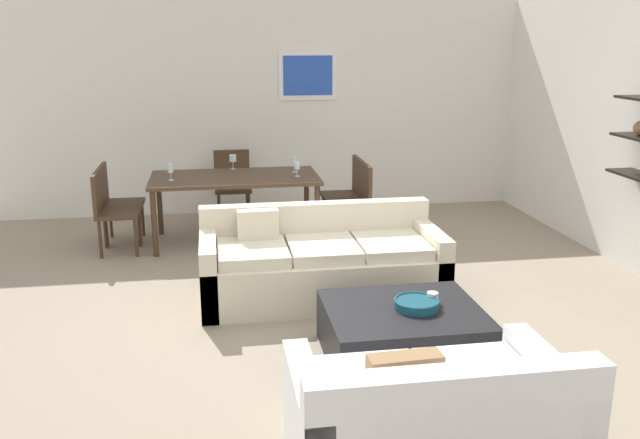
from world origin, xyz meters
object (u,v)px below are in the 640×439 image
Objects in this scene: wine_glass_left_near at (170,169)px; dining_chair_head at (232,181)px; loveseat_white at (431,424)px; dining_table at (235,182)px; decorative_bowl at (417,303)px; wine_glass_right_far at (294,161)px; dining_chair_left_near at (110,207)px; dining_chair_right_near at (356,198)px; candle_jar at (432,298)px; dining_chair_right_far at (348,189)px; coffee_table at (403,333)px; wine_glass_right_near at (297,166)px; sofa_beige at (321,265)px; dining_chair_left_far at (115,198)px; wine_glass_head at (233,159)px.

dining_chair_head is at bearing 55.76° from wine_glass_left_near.
loveseat_white is 4.49m from dining_table.
decorative_bowl is 3.27m from wine_glass_right_far.
dining_chair_right_near is (2.66, -0.00, 0.00)m from dining_chair_left_near.
dining_chair_head is at bearing 98.95° from loveseat_white.
candle_jar is at bearing -66.73° from dining_table.
decorative_bowl is at bearing -93.09° from dining_chair_right_far.
dining_chair_right_far is at bearing 86.91° from decorative_bowl.
coffee_table is 3.32m from dining_chair_right_far.
dining_chair_head reaches higher than loveseat_white.
candle_jar is 0.09× the size of dining_chair_right_near.
wine_glass_right_near is (-0.15, 4.28, 0.57)m from loveseat_white.
loveseat_white is at bearing -96.15° from dining_chair_right_far.
decorative_bowl is 0.37× the size of dining_chair_head.
coffee_table is at bearing -59.51° from wine_glass_left_near.
dining_table is (-0.67, 1.82, 0.39)m from sofa_beige.
wine_glass_right_near is (0.00, -0.24, -0.02)m from wine_glass_right_far.
wine_glass_right_far is at bearing 9.83° from dining_table.
sofa_beige is at bearing -69.81° from dining_table.
sofa_beige reaches higher than candle_jar.
decorative_bowl is 1.76× the size of wine_glass_left_near.
dining_chair_left_far is at bearing 115.10° from loveseat_white.
dining_chair_left_near is at bearing -177.25° from wine_glass_right_near.
wine_glass_right_far reaches higher than decorative_bowl.
dining_chair_left_far is 5.26× the size of wine_glass_head.
dining_chair_right_near reaches higher than decorative_bowl.
dining_chair_left_far is at bearing 177.25° from wine_glass_right_far.
loveseat_white reaches higher than decorative_bowl.
wine_glass_head reaches higher than dining_table.
decorative_bowl is 2.88m from dining_chair_right_near.
dining_chair_head is 1.49m from dining_chair_right_far.
dining_chair_right_near reaches higher than dining_table.
decorative_bowl is at bearing -69.57° from dining_table.
coffee_table is 1.25× the size of dining_chair_left_far.
dining_chair_left_near is 2.07m from wine_glass_right_far.
dining_chair_right_near is at bearing 83.22° from loveseat_white.
dining_chair_right_near is 5.26× the size of wine_glass_head.
wine_glass_left_near is at bearing 124.37° from candle_jar.
dining_chair_left_near reaches higher than loveseat_white.
dining_chair_right_far is 1.00× the size of dining_chair_left_far.
loveseat_white reaches higher than coffee_table.
dining_table is 2.09× the size of dining_chair_left_near.
dining_chair_head is (-0.67, 2.70, 0.21)m from sofa_beige.
wine_glass_left_near reaches higher than dining_chair_left_near.
dining_chair_right_near and dining_chair_left_far have the same top height.
dining_chair_head is 1.72m from dining_chair_left_near.
coffee_table is 0.24m from decorative_bowl.
dining_chair_head is at bearing 90.00° from wine_glass_head.
candle_jar is 3.22m from dining_chair_right_far.
candle_jar is at bearing -78.07° from wine_glass_right_near.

